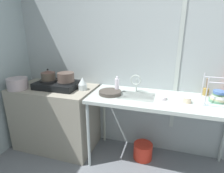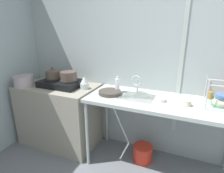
{
  "view_description": "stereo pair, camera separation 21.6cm",
  "coord_description": "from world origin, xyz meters",
  "px_view_note": "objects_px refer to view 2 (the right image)",
  "views": [
    {
      "loc": [
        -0.17,
        -0.75,
        1.67
      ],
      "look_at": [
        -0.79,
        1.28,
        1.0
      ],
      "focal_mm": 28.69,
      "sensor_mm": 36.0,
      "label": 1
    },
    {
      "loc": [
        0.03,
        -0.67,
        1.67
      ],
      "look_at": [
        -0.79,
        1.28,
        1.0
      ],
      "focal_mm": 28.69,
      "sensor_mm": 36.0,
      "label": 2
    }
  ],
  "objects_px": {
    "faucet": "(137,82)",
    "utensil_jar": "(210,95)",
    "pot_on_left_burner": "(53,74)",
    "dish_rack": "(221,102)",
    "pot_beside_stove": "(24,81)",
    "bucket_on_floor": "(143,153)",
    "percolator": "(84,83)",
    "small_bowl_on_drainboard": "(161,100)",
    "bottle_by_sink": "(117,85)",
    "pot_on_right_burner": "(69,76)",
    "cup_by_rack": "(187,103)",
    "sink_basin": "(136,102)",
    "stove": "(61,83)",
    "frying_pan": "(110,92)"
  },
  "relations": [
    {
      "from": "pot_on_left_burner",
      "to": "pot_beside_stove",
      "type": "bearing_deg",
      "value": -149.18
    },
    {
      "from": "stove",
      "to": "pot_on_right_burner",
      "type": "distance_m",
      "value": 0.18
    },
    {
      "from": "stove",
      "to": "bucket_on_floor",
      "type": "distance_m",
      "value": 1.47
    },
    {
      "from": "dish_rack",
      "to": "cup_by_rack",
      "type": "xyz_separation_m",
      "value": [
        -0.32,
        -0.09,
        -0.03
      ]
    },
    {
      "from": "pot_on_right_burner",
      "to": "cup_by_rack",
      "type": "relative_size",
      "value": 2.58
    },
    {
      "from": "pot_on_left_burner",
      "to": "dish_rack",
      "type": "height_order",
      "value": "dish_rack"
    },
    {
      "from": "sink_basin",
      "to": "bottle_by_sink",
      "type": "bearing_deg",
      "value": 165.29
    },
    {
      "from": "small_bowl_on_drainboard",
      "to": "bottle_by_sink",
      "type": "relative_size",
      "value": 0.56
    },
    {
      "from": "dish_rack",
      "to": "utensil_jar",
      "type": "xyz_separation_m",
      "value": [
        -0.08,
        0.24,
        -0.02
      ]
    },
    {
      "from": "stove",
      "to": "pot_on_right_burner",
      "type": "bearing_deg",
      "value": 0.0
    },
    {
      "from": "utensil_jar",
      "to": "bucket_on_floor",
      "type": "distance_m",
      "value": 1.12
    },
    {
      "from": "pot_beside_stove",
      "to": "bucket_on_floor",
      "type": "height_order",
      "value": "pot_beside_stove"
    },
    {
      "from": "bucket_on_floor",
      "to": "utensil_jar",
      "type": "bearing_deg",
      "value": 18.25
    },
    {
      "from": "stove",
      "to": "pot_on_left_burner",
      "type": "xyz_separation_m",
      "value": [
        -0.14,
        0.0,
        0.12
      ]
    },
    {
      "from": "pot_on_left_burner",
      "to": "dish_rack",
      "type": "distance_m",
      "value": 2.11
    },
    {
      "from": "stove",
      "to": "pot_beside_stove",
      "type": "bearing_deg",
      "value": -156.92
    },
    {
      "from": "pot_on_right_burner",
      "to": "frying_pan",
      "type": "relative_size",
      "value": 0.79
    },
    {
      "from": "small_bowl_on_drainboard",
      "to": "utensil_jar",
      "type": "bearing_deg",
      "value": 30.68
    },
    {
      "from": "frying_pan",
      "to": "utensil_jar",
      "type": "xyz_separation_m",
      "value": [
        1.12,
        0.31,
        0.02
      ]
    },
    {
      "from": "faucet",
      "to": "bottle_by_sink",
      "type": "bearing_deg",
      "value": -164.28
    },
    {
      "from": "sink_basin",
      "to": "frying_pan",
      "type": "xyz_separation_m",
      "value": [
        -0.33,
        -0.03,
        0.08
      ]
    },
    {
      "from": "pot_beside_stove",
      "to": "bottle_by_sink",
      "type": "xyz_separation_m",
      "value": [
        1.31,
        0.27,
        0.02
      ]
    },
    {
      "from": "dish_rack",
      "to": "cup_by_rack",
      "type": "bearing_deg",
      "value": -164.38
    },
    {
      "from": "pot_on_right_burner",
      "to": "bottle_by_sink",
      "type": "bearing_deg",
      "value": 5.67
    },
    {
      "from": "pot_beside_stove",
      "to": "bottle_by_sink",
      "type": "relative_size",
      "value": 1.26
    },
    {
      "from": "stove",
      "to": "pot_beside_stove",
      "type": "relative_size",
      "value": 2.19
    },
    {
      "from": "cup_by_rack",
      "to": "faucet",
      "type": "bearing_deg",
      "value": 163.09
    },
    {
      "from": "sink_basin",
      "to": "cup_by_rack",
      "type": "xyz_separation_m",
      "value": [
        0.56,
        -0.05,
        0.09
      ]
    },
    {
      "from": "faucet",
      "to": "dish_rack",
      "type": "distance_m",
      "value": 0.92
    },
    {
      "from": "percolator",
      "to": "small_bowl_on_drainboard",
      "type": "xyz_separation_m",
      "value": [
        1.02,
        -0.05,
        -0.07
      ]
    },
    {
      "from": "frying_pan",
      "to": "cup_by_rack",
      "type": "xyz_separation_m",
      "value": [
        0.89,
        -0.01,
        0.01
      ]
    },
    {
      "from": "sink_basin",
      "to": "faucet",
      "type": "xyz_separation_m",
      "value": [
        -0.04,
        0.13,
        0.21
      ]
    },
    {
      "from": "stove",
      "to": "bottle_by_sink",
      "type": "height_order",
      "value": "bottle_by_sink"
    },
    {
      "from": "stove",
      "to": "frying_pan",
      "type": "distance_m",
      "value": 0.77
    },
    {
      "from": "pot_on_left_burner",
      "to": "faucet",
      "type": "height_order",
      "value": "pot_on_left_burner"
    },
    {
      "from": "pot_on_right_burner",
      "to": "small_bowl_on_drainboard",
      "type": "xyz_separation_m",
      "value": [
        1.24,
        -0.02,
        -0.14
      ]
    },
    {
      "from": "small_bowl_on_drainboard",
      "to": "utensil_jar",
      "type": "height_order",
      "value": "utensil_jar"
    },
    {
      "from": "sink_basin",
      "to": "utensil_jar",
      "type": "height_order",
      "value": "utensil_jar"
    },
    {
      "from": "bottle_by_sink",
      "to": "bucket_on_floor",
      "type": "height_order",
      "value": "bottle_by_sink"
    },
    {
      "from": "faucet",
      "to": "utensil_jar",
      "type": "relative_size",
      "value": 1.06
    },
    {
      "from": "small_bowl_on_drainboard",
      "to": "bucket_on_floor",
      "type": "height_order",
      "value": "small_bowl_on_drainboard"
    },
    {
      "from": "bottle_by_sink",
      "to": "bucket_on_floor",
      "type": "bearing_deg",
      "value": -2.48
    },
    {
      "from": "frying_pan",
      "to": "dish_rack",
      "type": "relative_size",
      "value": 0.89
    },
    {
      "from": "bottle_by_sink",
      "to": "pot_beside_stove",
      "type": "bearing_deg",
      "value": -168.17
    },
    {
      "from": "frying_pan",
      "to": "small_bowl_on_drainboard",
      "type": "distance_m",
      "value": 0.62
    },
    {
      "from": "pot_on_right_burner",
      "to": "bucket_on_floor",
      "type": "xyz_separation_m",
      "value": [
        1.06,
        0.05,
        -0.97
      ]
    },
    {
      "from": "pot_on_right_burner",
      "to": "frying_pan",
      "type": "height_order",
      "value": "pot_on_right_burner"
    },
    {
      "from": "percolator",
      "to": "sink_basin",
      "type": "relative_size",
      "value": 0.41
    },
    {
      "from": "pot_on_left_burner",
      "to": "bottle_by_sink",
      "type": "distance_m",
      "value": 0.97
    },
    {
      "from": "sink_basin",
      "to": "frying_pan",
      "type": "bearing_deg",
      "value": -174.07
    }
  ]
}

